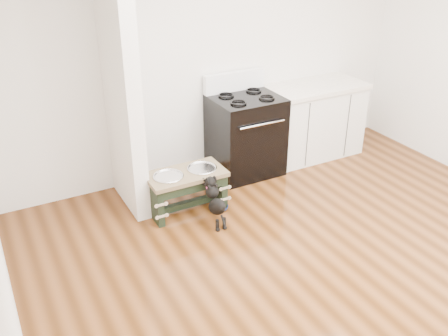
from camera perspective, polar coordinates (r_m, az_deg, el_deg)
ground at (r=4.40m, az=14.06°, el=-12.49°), size 5.00×5.00×0.00m
room_shell at (r=3.62m, az=16.93°, el=7.78°), size 5.00×5.00×5.00m
partition_wall at (r=4.88m, az=-11.78°, el=9.92°), size 0.15×0.80×2.70m
oven_range at (r=5.77m, az=2.46°, el=3.92°), size 0.76×0.69×1.14m
cabinet_run at (r=6.31m, az=10.10°, el=5.37°), size 1.24×0.64×0.91m
dog_feeder at (r=5.06m, az=-4.35°, el=-1.80°), size 0.79×0.42×0.45m
puppy at (r=4.84m, az=-1.02°, el=-3.74°), size 0.14×0.41×0.48m
floor_bowl at (r=5.18m, az=-0.50°, el=-4.57°), size 0.23×0.23×0.06m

